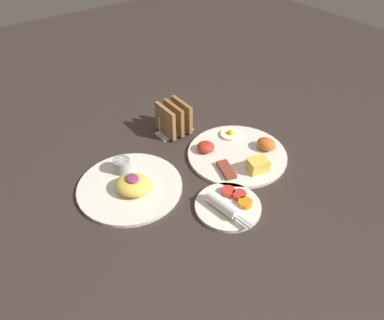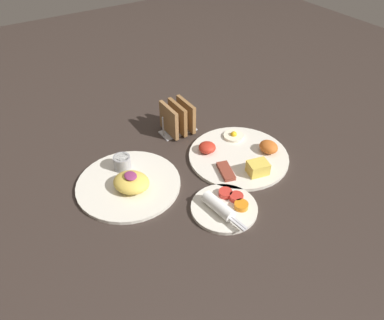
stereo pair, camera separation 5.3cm
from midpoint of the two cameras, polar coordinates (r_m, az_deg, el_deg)
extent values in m
plane|color=#332823|center=(1.09, -3.67, -1.01)|extent=(3.00, 3.00, 0.00)
cylinder|color=silver|center=(1.13, 5.57, 0.82)|extent=(0.30, 0.30, 0.01)
cube|color=#E5C64C|center=(1.06, 8.62, -0.80)|extent=(0.06, 0.06, 0.04)
ellipsoid|color=#C66023|center=(1.15, 9.97, 2.40)|extent=(0.06, 0.05, 0.03)
cylinder|color=#F4EACC|center=(1.20, 4.63, 3.87)|extent=(0.06, 0.06, 0.01)
sphere|color=yellow|center=(1.19, 4.64, 4.10)|extent=(0.02, 0.02, 0.02)
ellipsoid|color=red|center=(1.12, 0.92, 1.86)|extent=(0.05, 0.05, 0.03)
cube|color=brown|center=(1.06, 3.85, -1.51)|extent=(0.08, 0.05, 0.01)
cylinder|color=silver|center=(0.97, 3.94, -7.11)|extent=(0.17, 0.17, 0.01)
cylinder|color=orange|center=(0.96, 6.52, -6.59)|extent=(0.04, 0.04, 0.01)
cylinder|color=red|center=(0.98, 5.71, -5.38)|extent=(0.04, 0.04, 0.01)
cylinder|color=red|center=(0.99, 4.01, -4.84)|extent=(0.04, 0.04, 0.01)
cylinder|color=white|center=(0.94, 3.08, -6.87)|extent=(0.10, 0.04, 0.03)
cube|color=silver|center=(0.91, 6.61, -9.03)|extent=(0.05, 0.01, 0.00)
cube|color=silver|center=(0.91, 6.09, -9.42)|extent=(0.05, 0.01, 0.00)
cylinder|color=silver|center=(1.04, -10.94, -4.01)|extent=(0.28, 0.28, 0.01)
ellipsoid|color=#EAC651|center=(1.00, -10.43, -3.78)|extent=(0.13, 0.13, 0.04)
ellipsoid|color=#8C3366|center=(0.99, -10.58, -2.80)|extent=(0.04, 0.03, 0.01)
cylinder|color=#99999E|center=(1.07, -12.02, -0.82)|extent=(0.05, 0.05, 0.04)
cylinder|color=white|center=(1.06, -12.13, -0.16)|extent=(0.04, 0.04, 0.01)
cube|color=#B7B7BC|center=(1.23, -3.94, 4.41)|extent=(0.06, 0.12, 0.01)
cube|color=olive|center=(1.19, -5.34, 5.90)|extent=(0.10, 0.01, 0.10)
cube|color=brown|center=(1.20, -4.05, 6.41)|extent=(0.10, 0.01, 0.10)
cube|color=olive|center=(1.22, -2.78, 6.90)|extent=(0.10, 0.01, 0.10)
cylinder|color=#B7B7BC|center=(1.19, -6.20, 4.97)|extent=(0.01, 0.01, 0.07)
cylinder|color=#B7B7BC|center=(1.24, -1.91, 6.66)|extent=(0.01, 0.01, 0.07)
camera|label=1|loc=(0.03, -91.41, -1.15)|focal=35.00mm
camera|label=2|loc=(0.03, 88.59, 1.15)|focal=35.00mm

